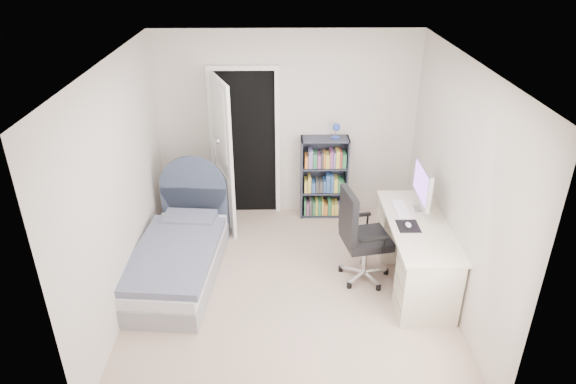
{
  "coord_description": "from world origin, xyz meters",
  "views": [
    {
      "loc": [
        -0.08,
        -4.61,
        3.55
      ],
      "look_at": [
        -0.01,
        0.22,
        1.08
      ],
      "focal_mm": 32.0,
      "sensor_mm": 36.0,
      "label": 1
    }
  ],
  "objects_px": {
    "desk": "(415,250)",
    "office_chair": "(359,232)",
    "floor_lamp": "(219,194)",
    "bookcase": "(325,180)",
    "nightstand": "(205,192)",
    "bed": "(179,255)"
  },
  "relations": [
    {
      "from": "floor_lamp",
      "to": "desk",
      "type": "height_order",
      "value": "floor_lamp"
    },
    {
      "from": "nightstand",
      "to": "desk",
      "type": "height_order",
      "value": "desk"
    },
    {
      "from": "bed",
      "to": "floor_lamp",
      "type": "relative_size",
      "value": 1.45
    },
    {
      "from": "desk",
      "to": "office_chair",
      "type": "xyz_separation_m",
      "value": [
        -0.62,
        0.07,
        0.19
      ]
    },
    {
      "from": "nightstand",
      "to": "office_chair",
      "type": "height_order",
      "value": "office_chair"
    },
    {
      "from": "floor_lamp",
      "to": "bookcase",
      "type": "xyz_separation_m",
      "value": [
        1.39,
        0.42,
        -0.01
      ]
    },
    {
      "from": "floor_lamp",
      "to": "office_chair",
      "type": "bearing_deg",
      "value": -33.25
    },
    {
      "from": "nightstand",
      "to": "bookcase",
      "type": "bearing_deg",
      "value": 2.13
    },
    {
      "from": "floor_lamp",
      "to": "desk",
      "type": "bearing_deg",
      "value": -26.93
    },
    {
      "from": "office_chair",
      "to": "floor_lamp",
      "type": "bearing_deg",
      "value": 146.75
    },
    {
      "from": "bed",
      "to": "office_chair",
      "type": "height_order",
      "value": "bed"
    },
    {
      "from": "floor_lamp",
      "to": "bookcase",
      "type": "distance_m",
      "value": 1.45
    },
    {
      "from": "bookcase",
      "to": "bed",
      "type": "bearing_deg",
      "value": -141.77
    },
    {
      "from": "bookcase",
      "to": "nightstand",
      "type": "bearing_deg",
      "value": -177.87
    },
    {
      "from": "nightstand",
      "to": "office_chair",
      "type": "bearing_deg",
      "value": -37.29
    },
    {
      "from": "desk",
      "to": "floor_lamp",
      "type": "bearing_deg",
      "value": 153.07
    },
    {
      "from": "bed",
      "to": "office_chair",
      "type": "bearing_deg",
      "value": -3.18
    },
    {
      "from": "bookcase",
      "to": "office_chair",
      "type": "bearing_deg",
      "value": -80.3
    },
    {
      "from": "desk",
      "to": "office_chair",
      "type": "relative_size",
      "value": 1.41
    },
    {
      "from": "nightstand",
      "to": "floor_lamp",
      "type": "relative_size",
      "value": 0.45
    },
    {
      "from": "bed",
      "to": "desk",
      "type": "distance_m",
      "value": 2.64
    },
    {
      "from": "bed",
      "to": "floor_lamp",
      "type": "xyz_separation_m",
      "value": [
        0.37,
        0.96,
        0.28
      ]
    }
  ]
}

